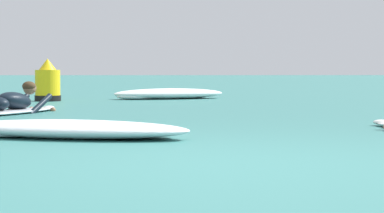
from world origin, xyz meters
name	(u,v)px	position (x,y,z in m)	size (l,w,h in m)	color
ground_plane	(191,101)	(0.00, 10.00, 0.00)	(120.00, 120.00, 0.00)	#387A75
surfer_far	(8,105)	(-2.89, 5.60, 0.14)	(1.35, 2.54, 0.55)	silver
whitewater_front	(70,129)	(-1.41, 1.90, 0.08)	(2.59, 1.34, 0.18)	white
whitewater_mid_right	(169,94)	(-0.48, 10.98, 0.11)	(2.74, 1.64, 0.24)	white
channel_marker_buoy	(48,85)	(-3.07, 9.99, 0.35)	(0.56, 0.56, 0.91)	yellow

